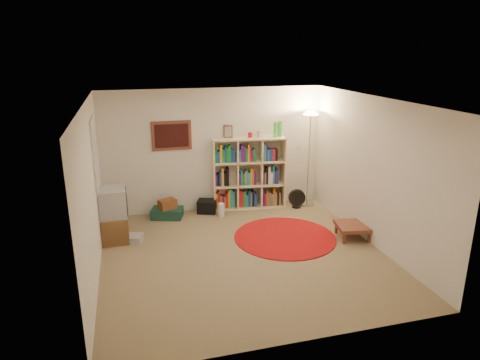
# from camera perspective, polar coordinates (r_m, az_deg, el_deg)

# --- Properties ---
(room) EXTENTS (4.54, 4.54, 2.54)m
(room) POSITION_cam_1_polar(r_m,az_deg,el_deg) (6.65, -0.06, -0.14)
(room) COLOR #87724F
(room) RESTS_ON ground
(bookshelf) EXTENTS (1.54, 0.61, 1.80)m
(bookshelf) POSITION_cam_1_polar(r_m,az_deg,el_deg) (8.93, 1.04, 0.83)
(bookshelf) COLOR #FFE7AA
(bookshelf) RESTS_ON ground
(floor_lamp) EXTENTS (0.45, 0.45, 2.03)m
(floor_lamp) POSITION_cam_1_polar(r_m,az_deg,el_deg) (8.93, 9.33, 6.92)
(floor_lamp) COLOR silver
(floor_lamp) RESTS_ON ground
(floor_fan) EXTENTS (0.36, 0.23, 0.41)m
(floor_fan) POSITION_cam_1_polar(r_m,az_deg,el_deg) (9.10, 7.59, -2.47)
(floor_fan) COLOR black
(floor_fan) RESTS_ON ground
(tv_stand) EXTENTS (0.48, 0.66, 0.95)m
(tv_stand) POSITION_cam_1_polar(r_m,az_deg,el_deg) (7.79, -16.44, -4.50)
(tv_stand) COLOR brown
(tv_stand) RESTS_ON ground
(dvd_box) EXTENTS (0.40, 0.36, 0.11)m
(dvd_box) POSITION_cam_1_polar(r_m,az_deg,el_deg) (7.78, -14.14, -7.52)
(dvd_box) COLOR #B0AFB4
(dvd_box) RESTS_ON ground
(suitcase) EXTENTS (0.69, 0.55, 0.19)m
(suitcase) POSITION_cam_1_polar(r_m,az_deg,el_deg) (8.66, -9.69, -4.36)
(suitcase) COLOR #163C32
(suitcase) RESTS_ON ground
(wicker_basket) EXTENTS (0.39, 0.33, 0.19)m
(wicker_basket) POSITION_cam_1_polar(r_m,az_deg,el_deg) (8.59, -9.66, -3.19)
(wicker_basket) COLOR brown
(wicker_basket) RESTS_ON suitcase
(duffel_bag) EXTENTS (0.45, 0.42, 0.26)m
(duffel_bag) POSITION_cam_1_polar(r_m,az_deg,el_deg) (8.83, -4.43, -3.51)
(duffel_bag) COLOR black
(duffel_bag) RESTS_ON ground
(paper_towel) EXTENTS (0.17, 0.17, 0.27)m
(paper_towel) POSITION_cam_1_polar(r_m,az_deg,el_deg) (8.61, -2.51, -3.98)
(paper_towel) COLOR white
(paper_towel) RESTS_ON ground
(red_rug) EXTENTS (1.82, 1.82, 0.02)m
(red_rug) POSITION_cam_1_polar(r_m,az_deg,el_deg) (7.75, 6.00, -7.58)
(red_rug) COLOR #9B0B0D
(red_rug) RESTS_ON ground
(side_table) EXTENTS (0.65, 0.65, 0.26)m
(side_table) POSITION_cam_1_polar(r_m,az_deg,el_deg) (7.87, 14.82, -6.03)
(side_table) COLOR brown
(side_table) RESTS_ON ground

